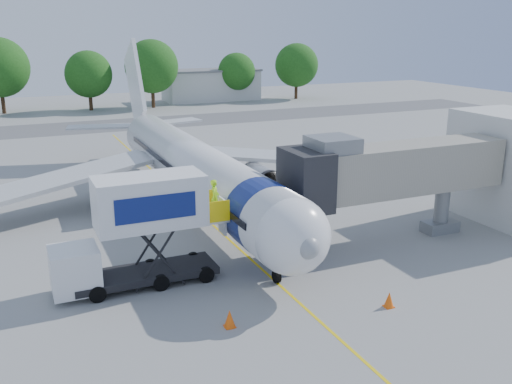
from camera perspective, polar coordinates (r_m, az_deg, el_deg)
name	(u,v)px	position (r m, az deg, el deg)	size (l,w,h in m)	color
ground	(212,225)	(36.98, -4.38, -3.27)	(160.00, 160.00, 0.00)	gray
guidance_line	(212,225)	(36.97, -4.38, -3.26)	(0.15, 70.00, 0.01)	yellow
taxiway_strip	(103,126)	(76.80, -15.06, 6.40)	(120.00, 10.00, 0.01)	#59595B
aircraft	(192,167)	(39.90, -6.47, 2.54)	(34.17, 37.73, 11.35)	white
jet_bridge	(384,171)	(33.40, 12.67, 2.03)	(13.90, 3.20, 6.60)	gray
catering_hiloader	(138,232)	(28.11, -11.75, -3.96)	(8.50, 2.44, 5.50)	black
ground_tug	(364,328)	(23.86, 10.74, -13.21)	(3.35, 1.93, 1.29)	silver
safety_cone_a	(389,300)	(27.01, 13.16, -10.46)	(0.47, 0.47, 0.74)	#FE5B0D
safety_cone_b	(230,319)	(24.75, -2.66, -12.56)	(0.49, 0.49, 0.79)	#FE5B0D
outbuilding_right	(211,85)	(101.13, -4.51, 10.64)	(16.40, 7.40, 5.30)	beige
tree_d	(89,74)	(91.51, -16.40, 11.23)	(7.05, 7.05, 8.99)	#382314
tree_e	(152,66)	(92.22, -10.41, 12.25)	(8.29, 8.29, 10.57)	#382314
tree_f	(237,72)	(99.88, -1.95, 11.93)	(6.40, 6.40, 8.16)	#382314
tree_g	(297,65)	(102.88, 4.08, 12.54)	(7.58, 7.58, 9.67)	#382314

